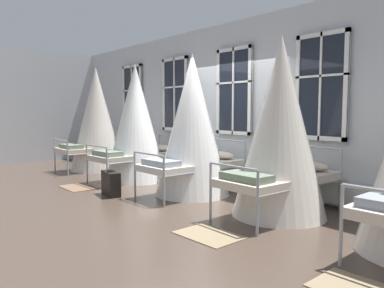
% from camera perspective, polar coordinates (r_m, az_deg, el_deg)
% --- Properties ---
extents(ground, '(23.88, 23.88, 0.00)m').
position_cam_1_polar(ground, '(7.21, 0.74, -7.36)').
color(ground, '#4C3D33').
extents(back_wall_with_windows, '(12.94, 0.10, 3.33)m').
position_cam_1_polar(back_wall_with_windows, '(7.80, 6.82, 5.87)').
color(back_wall_with_windows, silver).
rests_on(back_wall_with_windows, ground).
extents(end_wall_left, '(0.10, 6.45, 3.33)m').
position_cam_1_polar(end_wall_left, '(12.15, -26.40, 5.08)').
color(end_wall_left, silver).
rests_on(end_wall_left, ground).
extents(window_bank, '(8.67, 0.10, 2.73)m').
position_cam_1_polar(window_bank, '(7.73, 6.17, 1.33)').
color(window_bank, black).
rests_on(window_bank, ground).
extents(cot_first, '(1.38, 1.98, 2.67)m').
position_cam_1_polar(cot_first, '(10.23, -14.10, 3.48)').
color(cot_first, '#9EA3A8').
rests_on(cot_first, ground).
extents(cot_second, '(1.38, 2.00, 2.57)m').
position_cam_1_polar(cot_second, '(8.49, -8.44, 2.96)').
color(cot_second, '#9EA3A8').
rests_on(cot_second, ground).
extents(cot_third, '(1.38, 1.98, 2.60)m').
position_cam_1_polar(cot_third, '(6.97, 0.04, 2.67)').
color(cot_third, '#9EA3A8').
rests_on(cot_third, ground).
extents(cot_fourth, '(1.38, 1.99, 2.64)m').
position_cam_1_polar(cot_fourth, '(5.68, 13.09, 2.18)').
color(cot_fourth, '#9EA3A8').
rests_on(cot_fourth, ground).
extents(rug_second, '(0.80, 0.56, 0.01)m').
position_cam_1_polar(rug_second, '(8.05, -16.62, -6.23)').
color(rug_second, brown).
rests_on(rug_second, ground).
extents(rug_fourth, '(0.82, 0.59, 0.01)m').
position_cam_1_polar(rug_fourth, '(4.87, 2.55, -13.48)').
color(rug_fourth, '#8E7A5B').
rests_on(rug_fourth, ground).
extents(suitcase_dark, '(0.59, 0.31, 0.47)m').
position_cam_1_polar(suitcase_dark, '(7.14, -12.08, -5.79)').
color(suitcase_dark, black).
rests_on(suitcase_dark, ground).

